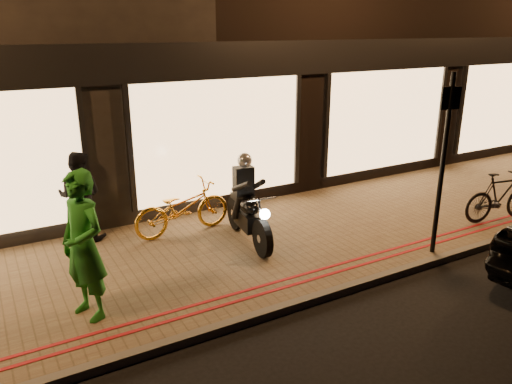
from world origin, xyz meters
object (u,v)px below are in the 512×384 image
(bicycle_gold, at_px, (182,208))
(motorcycle, at_px, (247,208))
(sign_post, at_px, (444,156))
(person_green, at_px, (84,246))

(bicycle_gold, bearing_deg, motorcycle, -139.56)
(motorcycle, distance_m, bicycle_gold, 1.26)
(motorcycle, xyz_separation_m, bicycle_gold, (-0.87, 0.91, -0.13))
(sign_post, height_order, bicycle_gold, sign_post)
(bicycle_gold, bearing_deg, sign_post, -133.54)
(person_green, bearing_deg, bicycle_gold, 109.48)
(sign_post, height_order, person_green, sign_post)
(sign_post, bearing_deg, bicycle_gold, 139.71)
(motorcycle, height_order, bicycle_gold, motorcycle)
(motorcycle, relative_size, person_green, 0.97)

